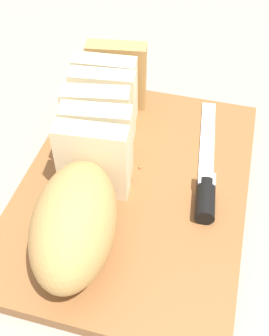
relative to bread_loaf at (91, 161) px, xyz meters
name	(u,v)px	position (x,y,z in m)	size (l,w,h in m)	color
ground_plane	(134,192)	(0.03, -0.05, -0.08)	(3.00, 3.00, 0.00)	gray
cutting_board	(134,188)	(0.03, -0.05, -0.06)	(0.42, 0.30, 0.02)	brown
bread_loaf	(91,161)	(0.00, 0.00, 0.00)	(0.39, 0.15, 0.11)	tan
bread_knife	(206,185)	(0.04, -0.15, -0.04)	(0.25, 0.05, 0.03)	silver
crumb_near_knife	(131,158)	(0.07, -0.03, -0.05)	(0.01, 0.01, 0.01)	#996633
crumb_near_loaf	(137,167)	(0.05, -0.05, -0.05)	(0.00, 0.00, 0.00)	#996633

